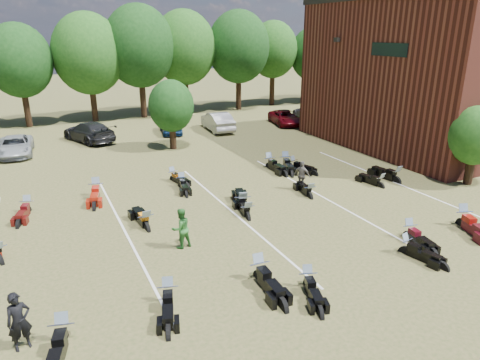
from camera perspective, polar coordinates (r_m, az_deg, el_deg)
ground at (r=19.21m, az=11.17°, el=-5.99°), size 160.00×160.00×0.00m
car_2 at (r=33.13m, az=-27.79°, el=4.03°), size 2.40×4.75×1.29m
car_3 at (r=35.11m, az=-19.51°, el=6.10°), size 3.90×5.64×1.52m
car_4 at (r=36.38m, az=-9.24°, el=7.25°), size 2.32×4.23×1.36m
car_5 at (r=36.91m, az=-3.03°, el=7.82°), size 2.04×4.91×1.58m
car_6 at (r=39.52m, az=6.05°, el=8.27°), size 3.01×4.92×1.27m
car_7 at (r=42.24m, az=9.25°, el=8.90°), size 2.54×4.91×1.36m
person_black at (r=13.20m, az=-27.39°, el=-16.40°), size 0.70×0.54×1.68m
person_green at (r=16.88m, az=-7.87°, el=-6.40°), size 0.90×0.76×1.64m
person_grey at (r=23.04m, az=8.26°, el=0.61°), size 0.82×0.99×1.58m
motorcycle_0 at (r=13.41m, az=-22.38°, el=-19.44°), size 1.25×2.35×1.25m
motorcycle_1 at (r=15.07m, az=2.56°, el=-13.16°), size 0.90×2.42×1.32m
motorcycle_2 at (r=14.15m, az=-9.49°, el=-15.82°), size 1.27×2.23×1.18m
motorcycle_3 at (r=14.82m, az=8.93°, el=-14.01°), size 1.26×2.11×1.12m
motorcycle_4 at (r=17.81m, az=21.18°, el=-9.12°), size 1.06×2.11×1.13m
motorcycle_5 at (r=19.08m, az=21.53°, el=-7.23°), size 1.10×2.22×1.18m
motorcycle_6 at (r=21.16m, az=27.45°, el=-5.50°), size 1.58×2.64×1.40m
motorcycle_7 at (r=18.35m, az=-29.31°, el=-9.53°), size 1.34×2.25×1.19m
motorcycle_8 at (r=18.93m, az=-12.30°, el=-6.47°), size 0.91×2.36×1.29m
motorcycle_9 at (r=20.35m, az=0.37°, el=-4.12°), size 1.57×2.62×1.39m
motorcycle_10 at (r=19.55m, az=1.03°, el=-5.15°), size 1.03×2.21×1.18m
motorcycle_11 at (r=22.21m, az=9.27°, el=-2.34°), size 0.98×2.13×1.14m
motorcycle_12 at (r=24.61m, az=18.14°, el=-0.91°), size 0.96×2.11×1.14m
motorcycle_13 at (r=25.68m, az=20.03°, el=-0.30°), size 1.00×2.53×1.38m
motorcycle_14 at (r=22.47m, az=-26.36°, el=-3.93°), size 1.20×2.21×1.18m
motorcycle_15 at (r=23.36m, az=-18.51°, el=-2.03°), size 1.28×2.56×1.37m
motorcycle_16 at (r=23.62m, az=-7.73°, el=-0.93°), size 0.99×2.13×1.14m
motorcycle_17 at (r=24.72m, az=-8.90°, el=-0.07°), size 1.08×2.08×1.11m
motorcycle_18 at (r=26.72m, az=3.93°, el=1.60°), size 0.81×2.44×1.35m
motorcycle_19 at (r=26.56m, az=7.14°, el=1.39°), size 1.35×2.23×1.19m
motorcycle_20 at (r=27.00m, az=6.05°, el=1.72°), size 1.56×2.57×1.37m
tree_line at (r=43.86m, az=-13.50°, el=16.42°), size 56.00×6.00×9.79m
young_tree_near_building at (r=26.40m, az=28.94°, el=5.20°), size 2.80×2.80×4.16m
young_tree_midfield at (r=30.91m, az=-9.15°, el=9.72°), size 3.20×3.20×4.70m
parking_lines at (r=20.12m, az=-0.87°, el=-4.39°), size 20.10×14.00×0.01m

